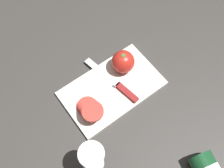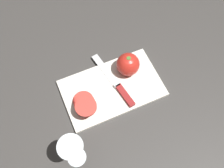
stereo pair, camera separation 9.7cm
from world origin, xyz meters
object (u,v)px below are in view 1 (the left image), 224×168
object	(u,v)px
wine_glass	(92,157)
knife	(120,88)
whole_tomato	(123,62)
tomato_slice_stack_near	(90,109)

from	to	relation	value
wine_glass	knife	size ratio (longest dim) A/B	0.62
wine_glass	knife	distance (m)	0.31
wine_glass	whole_tomato	distance (m)	0.39
whole_tomato	tomato_slice_stack_near	xyz separation A→B (m)	(0.21, 0.08, -0.02)
whole_tomato	knife	world-z (taller)	whole_tomato
wine_glass	whole_tomato	xyz separation A→B (m)	(-0.30, -0.23, -0.06)
tomato_slice_stack_near	whole_tomato	bearing A→B (deg)	-159.87
tomato_slice_stack_near	wine_glass	bearing A→B (deg)	59.51
whole_tomato	tomato_slice_stack_near	bearing A→B (deg)	20.13
wine_glass	tomato_slice_stack_near	world-z (taller)	wine_glass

